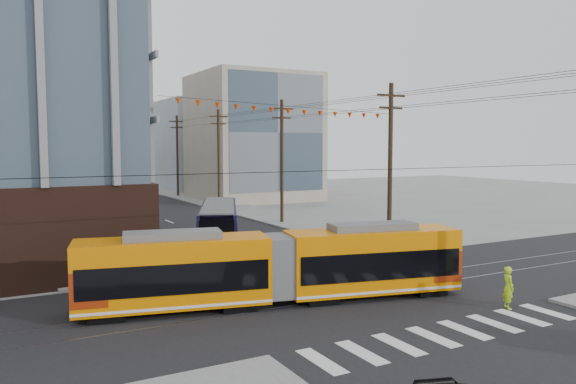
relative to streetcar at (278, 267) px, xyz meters
name	(u,v)px	position (x,y,z in m)	size (l,w,h in m)	color
ground	(396,313)	(3.72, -3.60, -1.64)	(160.00, 160.00, 0.00)	slate
bg_bldg_ne_near	(253,137)	(19.72, 44.40, 6.36)	(14.00, 14.00, 16.00)	gray
bg_bldg_ne_far	(211,145)	(21.72, 64.40, 5.36)	(16.00, 16.00, 14.00)	#8C99A5
utility_pole_far	(177,156)	(12.22, 52.40, 3.86)	(0.30, 0.30, 11.00)	black
streetcar	(278,267)	(0.00, 0.00, 0.00)	(17.00, 2.39, 3.28)	#D97200
city_bus	(219,226)	(2.74, 13.78, -0.09)	(2.36, 10.91, 3.09)	black
parked_car_silver	(169,257)	(-2.35, 8.33, -0.81)	(1.76, 5.04, 1.66)	#8E919E
parked_car_white	(147,240)	(-1.72, 15.45, -0.94)	(1.96, 4.83, 1.40)	silver
parked_car_grey	(131,233)	(-1.86, 19.43, -1.03)	(2.02, 4.38, 1.22)	#3F414A
pedestrian	(508,288)	(8.26, -5.45, -0.72)	(0.67, 0.44, 1.83)	#B0E51C
jersey_barrier	(359,239)	(12.02, 10.48, -1.26)	(0.86, 3.81, 0.76)	gray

